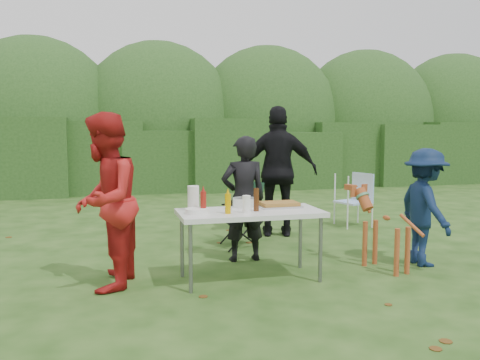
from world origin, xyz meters
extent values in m
plane|color=#1E4211|center=(0.00, 0.00, 0.00)|extent=(80.00, 80.00, 0.00)
cube|color=#23471C|center=(0.00, 8.00, 0.85)|extent=(22.00, 1.40, 1.70)
ellipsoid|color=#3D6628|center=(0.00, 9.60, 1.60)|extent=(20.00, 2.60, 3.20)
cube|color=silver|center=(-0.04, 0.24, 0.71)|extent=(1.50, 0.70, 0.05)
cylinder|color=slate|center=(-0.72, -0.04, 0.34)|extent=(0.04, 0.04, 0.69)
cylinder|color=slate|center=(0.64, -0.04, 0.34)|extent=(0.04, 0.04, 0.69)
cylinder|color=slate|center=(-0.72, 0.52, 0.34)|extent=(0.04, 0.04, 0.69)
cylinder|color=slate|center=(0.64, 0.52, 0.34)|extent=(0.04, 0.04, 0.69)
imported|color=black|center=(0.10, 1.01, 0.75)|extent=(0.55, 0.37, 1.51)
imported|color=#B11A19|center=(-1.51, 0.35, 0.88)|extent=(0.86, 1.00, 1.76)
imported|color=black|center=(0.98, 2.25, 0.96)|extent=(1.21, 0.78, 1.92)
imported|color=#0C1D3C|center=(2.09, 0.28, 0.68)|extent=(0.56, 0.91, 1.37)
cube|color=#B7B7BA|center=(0.34, 0.39, 0.75)|extent=(0.45, 0.30, 0.02)
cube|color=olive|center=(0.34, 0.39, 0.78)|extent=(0.40, 0.26, 0.04)
cylinder|color=#CB9900|center=(-0.31, 0.12, 0.84)|extent=(0.06, 0.06, 0.20)
cylinder|color=maroon|center=(-0.54, 0.23, 0.85)|extent=(0.06, 0.06, 0.22)
cylinder|color=#47230F|center=(0.01, 0.20, 0.86)|extent=(0.06, 0.06, 0.24)
cylinder|color=white|center=(-0.61, 0.40, 0.87)|extent=(0.12, 0.12, 0.26)
cylinder|color=white|center=(-0.12, 0.11, 0.83)|extent=(0.08, 0.08, 0.18)
cylinder|color=silver|center=(-0.03, 0.49, 0.79)|extent=(0.26, 0.26, 0.10)
cylinder|color=white|center=(-0.61, 0.21, 0.77)|extent=(0.24, 0.24, 0.05)
camera|label=1|loc=(-1.50, -4.80, 1.61)|focal=38.00mm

